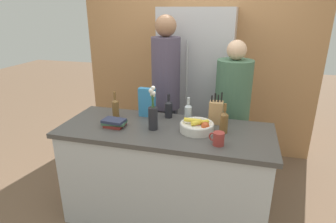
{
  "coord_description": "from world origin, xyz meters",
  "views": [
    {
      "loc": [
        0.59,
        -2.09,
        1.84
      ],
      "look_at": [
        0.0,
        0.09,
        1.01
      ],
      "focal_mm": 30.0,
      "sensor_mm": 36.0,
      "label": 1
    }
  ],
  "objects_px": {
    "refrigerator": "(196,88)",
    "book_stack": "(114,123)",
    "bottle_wine": "(169,108)",
    "cereal_box": "(147,102)",
    "person_at_sink": "(166,92)",
    "flower_vase": "(153,114)",
    "knife_block": "(216,112)",
    "fruit_bowl": "(197,126)",
    "bottle_vinegar": "(224,121)",
    "person_in_blue": "(232,112)",
    "coffee_mug": "(218,139)",
    "bottle_oil": "(116,107)",
    "bottle_water": "(188,112)"
  },
  "relations": [
    {
      "from": "person_in_blue",
      "to": "coffee_mug",
      "type": "bearing_deg",
      "value": -120.39
    },
    {
      "from": "person_at_sink",
      "to": "fruit_bowl",
      "type": "bearing_deg",
      "value": -59.52
    },
    {
      "from": "bottle_vinegar",
      "to": "person_in_blue",
      "type": "relative_size",
      "value": 0.16
    },
    {
      "from": "cereal_box",
      "to": "bottle_wine",
      "type": "height_order",
      "value": "cereal_box"
    },
    {
      "from": "book_stack",
      "to": "bottle_wine",
      "type": "distance_m",
      "value": 0.51
    },
    {
      "from": "knife_block",
      "to": "bottle_vinegar",
      "type": "bearing_deg",
      "value": -66.61
    },
    {
      "from": "knife_block",
      "to": "book_stack",
      "type": "xyz_separation_m",
      "value": [
        -0.83,
        -0.31,
        -0.07
      ]
    },
    {
      "from": "coffee_mug",
      "to": "person_at_sink",
      "type": "relative_size",
      "value": 0.07
    },
    {
      "from": "bottle_water",
      "to": "person_in_blue",
      "type": "height_order",
      "value": "person_in_blue"
    },
    {
      "from": "bottle_vinegar",
      "to": "bottle_oil",
      "type": "bearing_deg",
      "value": 175.0
    },
    {
      "from": "knife_block",
      "to": "book_stack",
      "type": "height_order",
      "value": "knife_block"
    },
    {
      "from": "person_at_sink",
      "to": "person_in_blue",
      "type": "relative_size",
      "value": 1.14
    },
    {
      "from": "bottle_vinegar",
      "to": "person_in_blue",
      "type": "bearing_deg",
      "value": 85.97
    },
    {
      "from": "fruit_bowl",
      "to": "flower_vase",
      "type": "relative_size",
      "value": 0.74
    },
    {
      "from": "refrigerator",
      "to": "bottle_water",
      "type": "relative_size",
      "value": 8.35
    },
    {
      "from": "flower_vase",
      "to": "bottle_water",
      "type": "bearing_deg",
      "value": 45.2
    },
    {
      "from": "book_stack",
      "to": "bottle_water",
      "type": "height_order",
      "value": "bottle_water"
    },
    {
      "from": "fruit_bowl",
      "to": "bottle_wine",
      "type": "relative_size",
      "value": 1.24
    },
    {
      "from": "fruit_bowl",
      "to": "flower_vase",
      "type": "distance_m",
      "value": 0.38
    },
    {
      "from": "bottle_wine",
      "to": "cereal_box",
      "type": "bearing_deg",
      "value": -174.11
    },
    {
      "from": "person_at_sink",
      "to": "book_stack",
      "type": "bearing_deg",
      "value": -116.69
    },
    {
      "from": "refrigerator",
      "to": "coffee_mug",
      "type": "xyz_separation_m",
      "value": [
        0.39,
        -1.36,
        0.01
      ]
    },
    {
      "from": "bottle_vinegar",
      "to": "fruit_bowl",
      "type": "bearing_deg",
      "value": -172.1
    },
    {
      "from": "book_stack",
      "to": "bottle_vinegar",
      "type": "bearing_deg",
      "value": 7.04
    },
    {
      "from": "book_stack",
      "to": "bottle_water",
      "type": "xyz_separation_m",
      "value": [
        0.59,
        0.28,
        0.05
      ]
    },
    {
      "from": "flower_vase",
      "to": "person_at_sink",
      "type": "relative_size",
      "value": 0.21
    },
    {
      "from": "bottle_wine",
      "to": "person_at_sink",
      "type": "height_order",
      "value": "person_at_sink"
    },
    {
      "from": "coffee_mug",
      "to": "person_at_sink",
      "type": "height_order",
      "value": "person_at_sink"
    },
    {
      "from": "book_stack",
      "to": "bottle_vinegar",
      "type": "distance_m",
      "value": 0.92
    },
    {
      "from": "cereal_box",
      "to": "coffee_mug",
      "type": "height_order",
      "value": "cereal_box"
    },
    {
      "from": "bottle_wine",
      "to": "flower_vase",
      "type": "bearing_deg",
      "value": -100.21
    },
    {
      "from": "refrigerator",
      "to": "bottle_wine",
      "type": "height_order",
      "value": "refrigerator"
    },
    {
      "from": "flower_vase",
      "to": "knife_block",
      "type": "bearing_deg",
      "value": 29.87
    },
    {
      "from": "coffee_mug",
      "to": "cereal_box",
      "type": "bearing_deg",
      "value": 148.65
    },
    {
      "from": "knife_block",
      "to": "person_at_sink",
      "type": "relative_size",
      "value": 0.16
    },
    {
      "from": "bottle_oil",
      "to": "person_in_blue",
      "type": "distance_m",
      "value": 1.13
    },
    {
      "from": "bottle_vinegar",
      "to": "bottle_wine",
      "type": "bearing_deg",
      "value": 157.32
    },
    {
      "from": "flower_vase",
      "to": "person_in_blue",
      "type": "xyz_separation_m",
      "value": [
        0.61,
        0.63,
        -0.14
      ]
    },
    {
      "from": "coffee_mug",
      "to": "book_stack",
      "type": "height_order",
      "value": "coffee_mug"
    },
    {
      "from": "fruit_bowl",
      "to": "bottle_vinegar",
      "type": "height_order",
      "value": "bottle_vinegar"
    },
    {
      "from": "refrigerator",
      "to": "book_stack",
      "type": "height_order",
      "value": "refrigerator"
    },
    {
      "from": "bottle_oil",
      "to": "cereal_box",
      "type": "bearing_deg",
      "value": 22.12
    },
    {
      "from": "book_stack",
      "to": "person_at_sink",
      "type": "relative_size",
      "value": 0.12
    },
    {
      "from": "refrigerator",
      "to": "flower_vase",
      "type": "bearing_deg",
      "value": -97.39
    },
    {
      "from": "fruit_bowl",
      "to": "knife_block",
      "type": "height_order",
      "value": "knife_block"
    },
    {
      "from": "refrigerator",
      "to": "person_at_sink",
      "type": "height_order",
      "value": "refrigerator"
    },
    {
      "from": "coffee_mug",
      "to": "person_in_blue",
      "type": "height_order",
      "value": "person_in_blue"
    },
    {
      "from": "bottle_water",
      "to": "person_at_sink",
      "type": "distance_m",
      "value": 0.52
    },
    {
      "from": "book_stack",
      "to": "refrigerator",
      "type": "bearing_deg",
      "value": 68.27
    },
    {
      "from": "bottle_water",
      "to": "person_in_blue",
      "type": "bearing_deg",
      "value": 46.4
    }
  ]
}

